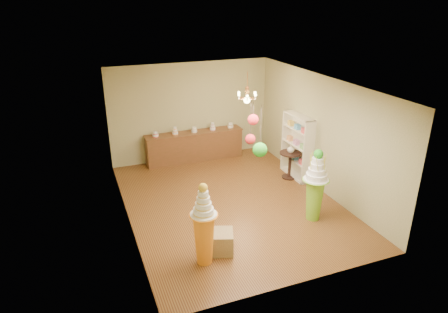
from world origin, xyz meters
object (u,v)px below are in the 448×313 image
object	(u,v)px
pedestal_orange	(204,232)
round_table	(290,161)
pedestal_green	(315,190)
sideboard	(195,146)

from	to	relation	value
pedestal_orange	round_table	distance (m)	4.45
pedestal_green	pedestal_orange	size ratio (longest dim) A/B	1.01
pedestal_orange	round_table	bearing A→B (deg)	38.68
pedestal_orange	round_table	world-z (taller)	pedestal_orange
pedestal_green	sideboard	distance (m)	4.63
pedestal_green	sideboard	xyz separation A→B (m)	(-1.49, 4.38, -0.26)
round_table	sideboard	bearing A→B (deg)	133.29
pedestal_green	pedestal_orange	xyz separation A→B (m)	(-2.86, -0.63, -0.06)
pedestal_green	sideboard	bearing A→B (deg)	108.77
sideboard	round_table	distance (m)	3.06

